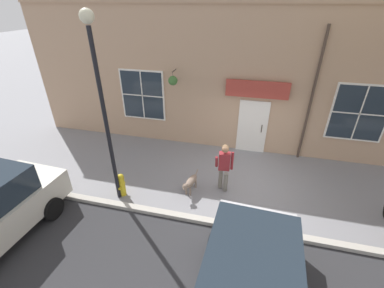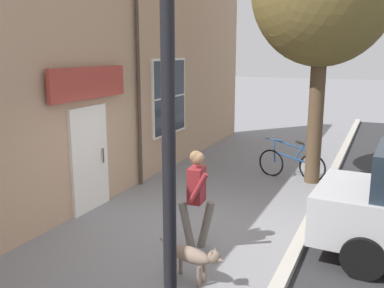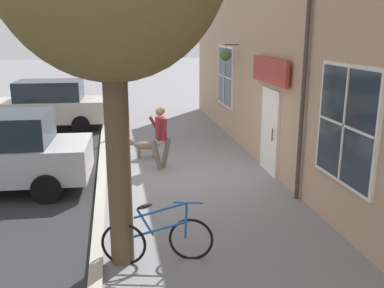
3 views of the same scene
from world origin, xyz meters
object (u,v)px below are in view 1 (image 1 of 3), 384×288
(pedestrian_walking, at_px, (224,164))
(street_lamp, at_px, (100,92))
(dog_on_leash, at_px, (190,182))
(fire_hydrant, at_px, (122,184))

(pedestrian_walking, relative_size, street_lamp, 0.32)
(dog_on_leash, height_order, fire_hydrant, fire_hydrant)
(pedestrian_walking, height_order, dog_on_leash, pedestrian_walking)
(fire_hydrant, bearing_deg, dog_on_leash, 107.06)
(dog_on_leash, bearing_deg, street_lamp, -70.51)
(street_lamp, distance_m, fire_hydrant, 2.95)
(pedestrian_walking, height_order, street_lamp, street_lamp)
(dog_on_leash, xyz_separation_m, fire_hydrant, (0.61, -2.00, 0.02))
(dog_on_leash, relative_size, fire_hydrant, 1.41)
(dog_on_leash, distance_m, fire_hydrant, 2.10)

